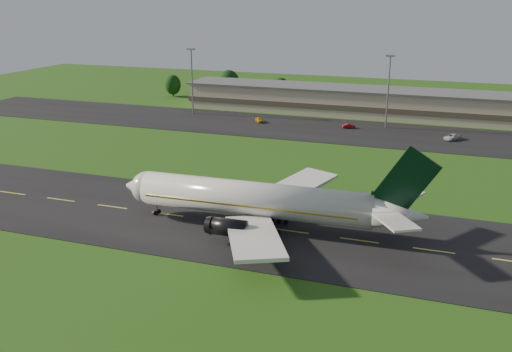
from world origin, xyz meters
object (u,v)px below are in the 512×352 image
(light_mast_centre, at_px, (389,83))
(terminal, at_px, (398,104))
(light_mast_west, at_px, (192,73))
(service_vehicle_b, at_px, (349,126))
(service_vehicle_c, at_px, (452,137))
(airliner, at_px, (259,200))
(service_vehicle_a, at_px, (259,120))

(light_mast_centre, bearing_deg, terminal, 85.05)
(terminal, height_order, light_mast_west, light_mast_west)
(service_vehicle_b, height_order, service_vehicle_c, service_vehicle_c)
(airliner, bearing_deg, service_vehicle_c, 66.42)
(terminal, relative_size, light_mast_centre, 7.13)
(airliner, xyz_separation_m, service_vehicle_a, (-25.70, 74.89, -3.87))
(service_vehicle_c, bearing_deg, light_mast_west, -153.02)
(service_vehicle_b, bearing_deg, service_vehicle_c, -120.87)
(airliner, height_order, light_mast_west, light_mast_west)
(light_mast_centre, bearing_deg, service_vehicle_c, -25.86)
(light_mast_centre, relative_size, service_vehicle_c, 3.82)
(terminal, distance_m, service_vehicle_c, 30.20)
(light_mast_centre, height_order, service_vehicle_c, light_mast_centre)
(service_vehicle_a, height_order, service_vehicle_c, service_vehicle_c)
(service_vehicle_c, bearing_deg, airliner, -78.39)
(light_mast_west, xyz_separation_m, service_vehicle_b, (50.32, -4.24, -12.05))
(service_vehicle_b, bearing_deg, light_mast_centre, -87.94)
(light_mast_centre, distance_m, service_vehicle_b, 16.03)
(airliner, bearing_deg, light_mast_centre, 80.83)
(terminal, xyz_separation_m, service_vehicle_b, (-11.08, -20.42, -3.30))
(airliner, height_order, terminal, airliner)
(service_vehicle_b, xyz_separation_m, service_vehicle_c, (27.79, -4.54, 0.15))
(terminal, relative_size, light_mast_west, 7.13)
(terminal, distance_m, light_mast_west, 64.10)
(light_mast_west, bearing_deg, service_vehicle_b, -4.82)
(airliner, distance_m, light_mast_centre, 81.04)
(terminal, relative_size, service_vehicle_b, 40.39)
(service_vehicle_c, bearing_deg, service_vehicle_b, -155.89)
(light_mast_centre, distance_m, service_vehicle_c, 23.38)
(airliner, relative_size, light_mast_west, 2.52)
(service_vehicle_c, bearing_deg, service_vehicle_a, -150.51)
(service_vehicle_a, relative_size, service_vehicle_b, 1.13)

